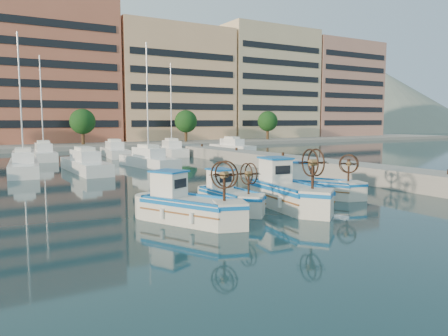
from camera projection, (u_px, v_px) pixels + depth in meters
The scene contains 9 objects.
ground at pixel (249, 211), 21.36m from camera, with size 300.00×300.00×0.00m, color #193B41.
quay at pixel (330, 168), 34.68m from camera, with size 3.00×60.00×1.20m, color gray.
waterfront at pixel (96, 84), 80.57m from camera, with size 180.00×40.00×25.60m.
hill_east at pixel (380, 131), 186.03m from camera, with size 160.00×160.00×50.00m, color slate.
yacht_marina at pixel (69, 159), 43.30m from camera, with size 41.77×23.67×11.50m.
fishing_boat_a at pixel (188, 205), 18.94m from camera, with size 3.51×4.61×2.78m.
fishing_boat_b at pixel (229, 196), 21.73m from camera, with size 1.68×3.96×2.46m.
fishing_boat_c at pixel (287, 191), 22.10m from camera, with size 2.53×5.12×3.13m.
fishing_boat_d at pixel (318, 185), 25.18m from camera, with size 3.32×4.18×2.53m.
Camera 1 is at (-11.68, -17.50, 4.42)m, focal length 35.00 mm.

